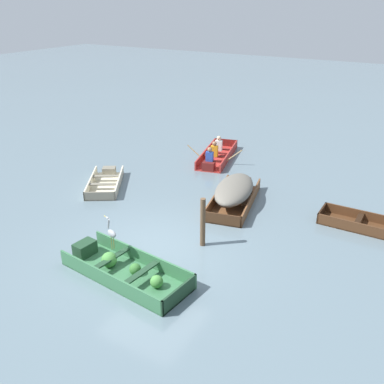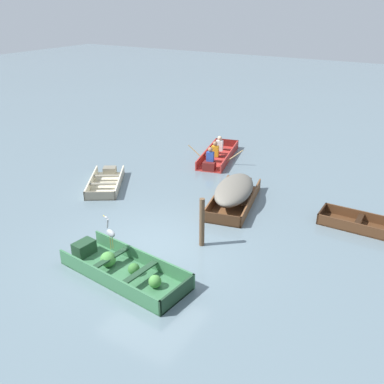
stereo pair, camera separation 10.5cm
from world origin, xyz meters
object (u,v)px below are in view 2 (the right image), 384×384
at_px(skiff_wooden_brown_far_moored, 234,191).
at_px(rowboat_red_with_crew, 217,155).
at_px(mooring_post, 202,222).
at_px(dinghy_green_foreground, 121,268).
at_px(skiff_dark_varnish_mid_moored, 380,229).
at_px(heron_on_dinghy, 110,232).
at_px(skiff_cream_near_moored, 106,182).

xyz_separation_m(skiff_wooden_brown_far_moored, rowboat_red_with_crew, (-2.37, 3.31, -0.23)).
bearing_deg(rowboat_red_with_crew, mooring_post, -65.69).
height_order(dinghy_green_foreground, skiff_dark_varnish_mid_moored, dinghy_green_foreground).
distance_m(heron_on_dinghy, mooring_post, 2.43).
xyz_separation_m(skiff_cream_near_moored, mooring_post, (4.98, -1.81, 0.59)).
xyz_separation_m(skiff_dark_varnish_mid_moored, mooring_post, (-4.04, -3.21, 0.58)).
relative_size(skiff_wooden_brown_far_moored, mooring_post, 2.31).
bearing_deg(heron_on_dinghy, mooring_post, 51.44).
distance_m(skiff_cream_near_moored, skiff_dark_varnish_mid_moored, 9.13).
distance_m(dinghy_green_foreground, mooring_post, 2.44).
height_order(skiff_dark_varnish_mid_moored, mooring_post, mooring_post).
height_order(skiff_wooden_brown_far_moored, rowboat_red_with_crew, rowboat_red_with_crew).
xyz_separation_m(dinghy_green_foreground, skiff_wooden_brown_far_moored, (0.66, 4.90, 0.29)).
height_order(dinghy_green_foreground, heron_on_dinghy, heron_on_dinghy).
xyz_separation_m(skiff_wooden_brown_far_moored, heron_on_dinghy, (-1.15, -4.65, 0.45)).
bearing_deg(dinghy_green_foreground, skiff_cream_near_moored, 134.98).
xyz_separation_m(skiff_cream_near_moored, heron_on_dinghy, (3.47, -3.70, 0.78)).
xyz_separation_m(dinghy_green_foreground, heron_on_dinghy, (-0.48, 0.25, 0.74)).
relative_size(skiff_cream_near_moored, skiff_wooden_brown_far_moored, 0.81).
distance_m(dinghy_green_foreground, skiff_dark_varnish_mid_moored, 7.37).
relative_size(skiff_cream_near_moored, heron_on_dinghy, 3.12).
relative_size(dinghy_green_foreground, mooring_post, 2.46).
bearing_deg(heron_on_dinghy, rowboat_red_with_crew, 98.78).
bearing_deg(rowboat_red_with_crew, heron_on_dinghy, -81.22).
height_order(dinghy_green_foreground, rowboat_red_with_crew, rowboat_red_with_crew).
bearing_deg(rowboat_red_with_crew, skiff_wooden_brown_far_moored, -54.33).
relative_size(dinghy_green_foreground, heron_on_dinghy, 4.07).
xyz_separation_m(rowboat_red_with_crew, mooring_post, (2.74, -6.06, 0.48)).
height_order(dinghy_green_foreground, skiff_cream_near_moored, dinghy_green_foreground).
bearing_deg(skiff_wooden_brown_far_moored, skiff_dark_varnish_mid_moored, 5.88).
bearing_deg(dinghy_green_foreground, rowboat_red_with_crew, 101.76).
distance_m(dinghy_green_foreground, heron_on_dinghy, 0.92).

